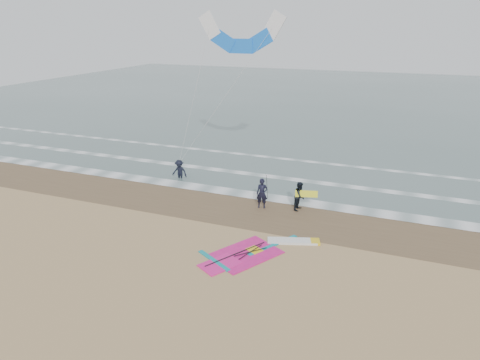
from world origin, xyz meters
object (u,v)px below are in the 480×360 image
at_px(person_walking, 300,196).
at_px(surf_kite, 241,36).
at_px(windsurf_rig, 259,251).
at_px(person_wading, 179,167).
at_px(person_standing, 262,193).

relative_size(person_walking, surf_kite, 0.17).
xyz_separation_m(windsurf_rig, person_walking, (0.63, 5.58, 0.83)).
bearing_deg(person_wading, surf_kite, 35.33).
bearing_deg(person_standing, windsurf_rig, -84.14).
distance_m(person_walking, surf_kite, 11.37).
bearing_deg(windsurf_rig, person_standing, 106.91).
xyz_separation_m(windsurf_rig, person_standing, (-1.53, 5.03, 0.88)).
relative_size(windsurf_rig, person_walking, 3.12).
height_order(person_standing, person_walking, person_standing).
distance_m(person_standing, person_walking, 2.23).
distance_m(windsurf_rig, person_standing, 5.33).
bearing_deg(surf_kite, person_walking, -40.45).
bearing_deg(surf_kite, windsurf_rig, -64.52).
bearing_deg(person_walking, windsurf_rig, -176.74).
bearing_deg(person_wading, person_walking, -12.66).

